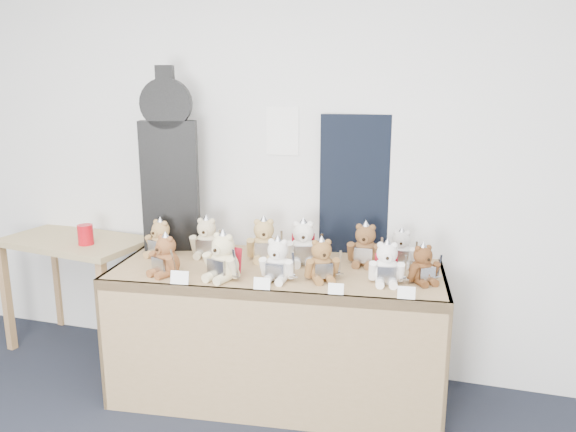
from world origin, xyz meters
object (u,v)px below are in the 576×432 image
(red_cup, at_px, (86,235))
(teddy_front_far_left, at_px, (166,257))
(side_table, at_px, (76,257))
(teddy_back_right, at_px, (365,246))
(teddy_front_right, at_px, (322,262))
(teddy_back_far_left, at_px, (160,240))
(teddy_front_end, at_px, (423,266))
(guitar_case, at_px, (169,162))
(display_table, at_px, (276,299))
(teddy_back_centre_left, at_px, (264,241))
(teddy_front_left, at_px, (223,258))
(teddy_front_centre, at_px, (278,262))
(teddy_front_far_right, at_px, (387,265))
(teddy_back_centre_right, at_px, (303,244))
(teddy_back_left, at_px, (207,239))
(teddy_back_end, at_px, (401,249))

(red_cup, height_order, teddy_front_far_left, teddy_front_far_left)
(side_table, bearing_deg, teddy_back_right, 9.43)
(teddy_front_right, xyz_separation_m, teddy_back_far_left, (-1.05, 0.13, 0.00))
(teddy_front_end, bearing_deg, guitar_case, 138.73)
(display_table, height_order, teddy_back_centre_left, teddy_back_centre_left)
(teddy_front_left, xyz_separation_m, teddy_front_centre, (0.29, 0.06, -0.01))
(red_cup, height_order, teddy_back_far_left, teddy_back_far_left)
(display_table, height_order, teddy_front_far_right, teddy_front_far_right)
(red_cup, relative_size, teddy_back_right, 0.47)
(guitar_case, distance_m, teddy_back_centre_right, 0.99)
(teddy_front_left, height_order, teddy_back_left, teddy_front_left)
(red_cup, height_order, teddy_front_right, teddy_front_right)
(teddy_back_centre_left, distance_m, teddy_back_far_left, 0.65)
(teddy_back_far_left, bearing_deg, side_table, -174.10)
(teddy_front_left, bearing_deg, guitar_case, 156.15)
(teddy_front_far_left, xyz_separation_m, teddy_back_centre_right, (0.68, 0.41, 0.01))
(teddy_front_left, bearing_deg, side_table, 177.01)
(red_cup, height_order, teddy_back_right, teddy_back_right)
(teddy_front_centre, xyz_separation_m, teddy_back_centre_right, (0.06, 0.32, 0.01))
(teddy_back_left, distance_m, teddy_back_right, 0.97)
(red_cup, relative_size, teddy_back_left, 0.49)
(guitar_case, distance_m, teddy_front_far_right, 1.49)
(teddy_front_far_right, bearing_deg, guitar_case, 161.13)
(teddy_front_far_right, relative_size, teddy_back_centre_left, 0.90)
(guitar_case, distance_m, teddy_front_end, 1.66)
(teddy_front_far_right, relative_size, teddy_back_right, 0.93)
(teddy_front_far_left, distance_m, teddy_front_end, 1.41)
(teddy_front_centre, height_order, teddy_back_centre_left, teddy_back_centre_left)
(guitar_case, bearing_deg, red_cup, 172.43)
(display_table, distance_m, teddy_back_right, 0.61)
(teddy_front_centre, height_order, teddy_front_far_right, teddy_front_centre)
(guitar_case, distance_m, teddy_back_centre_left, 0.78)
(teddy_front_far_left, height_order, teddy_back_right, teddy_back_right)
(teddy_front_right, bearing_deg, teddy_front_far_left, 164.06)
(red_cup, relative_size, teddy_front_far_left, 0.51)
(teddy_front_end, bearing_deg, teddy_back_far_left, 144.45)
(teddy_back_centre_left, bearing_deg, red_cup, 164.72)
(teddy_back_centre_right, distance_m, teddy_back_far_left, 0.89)
(teddy_back_end, bearing_deg, teddy_back_left, -174.78)
(teddy_front_centre, distance_m, teddy_front_end, 0.78)
(teddy_front_left, relative_size, teddy_front_right, 1.13)
(side_table, relative_size, teddy_front_end, 4.32)
(display_table, height_order, teddy_front_end, teddy_front_end)
(red_cup, height_order, teddy_back_centre_right, teddy_back_centre_right)
(teddy_front_right, bearing_deg, teddy_front_left, 167.75)
(teddy_front_left, distance_m, teddy_back_far_left, 0.60)
(teddy_back_centre_left, xyz_separation_m, teddy_back_centre_right, (0.25, -0.00, 0.00))
(teddy_front_left, bearing_deg, teddy_back_far_left, 168.05)
(teddy_front_left, height_order, teddy_front_centre, teddy_front_left)
(display_table, height_order, teddy_front_centre, teddy_front_centre)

